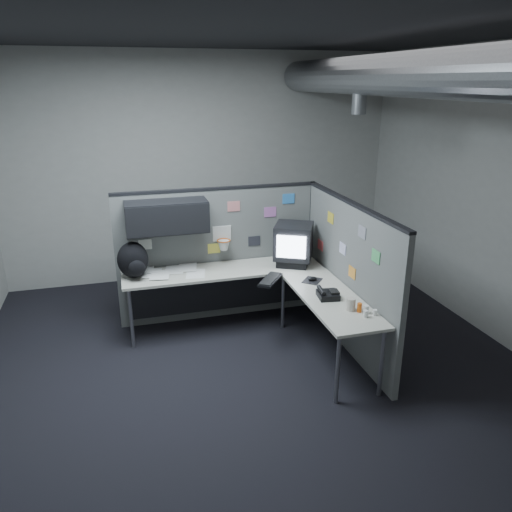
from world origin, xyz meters
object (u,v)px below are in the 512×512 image
object	(u,v)px
phone	(328,294)
monitor	(294,244)
keyboard	(270,280)
desk	(250,286)
backpack	(133,261)

from	to	relation	value
phone	monitor	bearing A→B (deg)	107.50
keyboard	phone	distance (m)	0.71
keyboard	phone	world-z (taller)	phone
monitor	phone	world-z (taller)	monitor
desk	monitor	xyz separation A→B (m)	(0.60, 0.25, 0.37)
monitor	keyboard	world-z (taller)	monitor
desk	phone	distance (m)	0.99
monitor	backpack	bearing A→B (deg)	160.32
keyboard	backpack	xyz separation A→B (m)	(-1.42, 0.51, 0.18)
desk	backpack	distance (m)	1.32
desk	monitor	world-z (taller)	monitor
keyboard	desk	bearing A→B (deg)	120.73
monitor	backpack	distance (m)	1.85
desk	backpack	bearing A→B (deg)	166.63
desk	backpack	size ratio (longest dim) A/B	5.59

